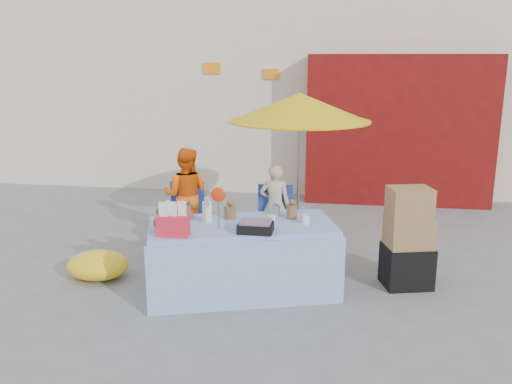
% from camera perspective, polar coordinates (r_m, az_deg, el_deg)
% --- Properties ---
extents(ground, '(80.00, 80.00, 0.00)m').
position_cam_1_polar(ground, '(6.19, -2.95, -10.28)').
color(ground, slate).
rests_on(ground, ground).
extents(backdrop, '(14.00, 8.00, 7.80)m').
position_cam_1_polar(backdrop, '(13.07, 6.16, 16.37)').
color(backdrop, silver).
rests_on(backdrop, ground).
extents(market_table, '(2.24, 1.53, 1.24)m').
position_cam_1_polar(market_table, '(6.02, -1.55, -6.83)').
color(market_table, '#9AB8F7').
rests_on(market_table, ground).
extents(chair_left, '(0.48, 0.47, 0.85)m').
position_cam_1_polar(chair_left, '(7.62, -7.55, -3.62)').
color(chair_left, '#213C99').
rests_on(chair_left, ground).
extents(chair_right, '(0.48, 0.47, 0.85)m').
position_cam_1_polar(chair_right, '(7.37, 1.85, -4.10)').
color(chair_right, '#213C99').
rests_on(chair_right, ground).
extents(vendor_orange, '(0.65, 0.51, 1.34)m').
position_cam_1_polar(vendor_orange, '(7.63, -7.37, -0.34)').
color(vendor_orange, orange).
rests_on(vendor_orange, ground).
extents(vendor_beige, '(0.42, 0.28, 1.15)m').
position_cam_1_polar(vendor_beige, '(7.41, 1.99, -1.42)').
color(vendor_beige, beige).
rests_on(vendor_beige, ground).
extents(umbrella, '(1.90, 1.90, 2.09)m').
position_cam_1_polar(umbrella, '(7.29, 4.60, 8.82)').
color(umbrella, gray).
rests_on(umbrella, ground).
extents(box_stack, '(0.61, 0.54, 1.16)m').
position_cam_1_polar(box_stack, '(6.35, 15.71, -5.02)').
color(box_stack, black).
rests_on(box_stack, ground).
extents(tarp_bundle, '(0.91, 0.84, 0.33)m').
position_cam_1_polar(tarp_bundle, '(6.70, -16.30, -7.40)').
color(tarp_bundle, yellow).
rests_on(tarp_bundle, ground).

